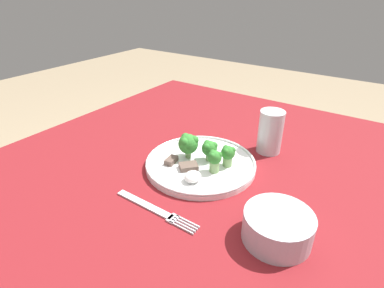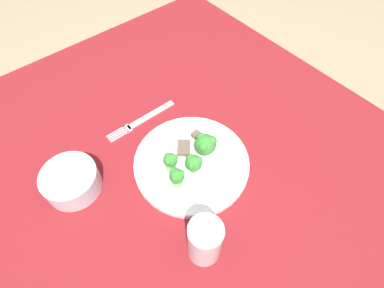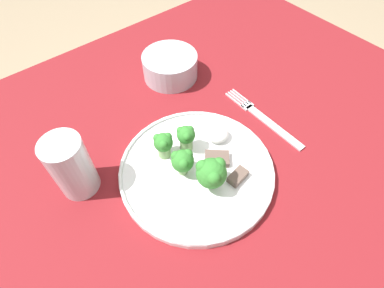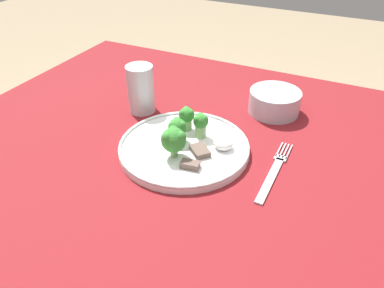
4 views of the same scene
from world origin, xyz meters
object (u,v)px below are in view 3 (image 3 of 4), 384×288
(fork, at_px, (263,118))
(cream_bowl, at_px, (170,67))
(dinner_plate, at_px, (197,170))
(drinking_glass, at_px, (73,169))

(fork, distance_m, cream_bowl, 0.23)
(dinner_plate, xyz_separation_m, drinking_glass, (-0.17, 0.11, 0.04))
(drinking_glass, bearing_deg, dinner_plate, -32.74)
(cream_bowl, bearing_deg, drinking_glass, -155.79)
(dinner_plate, distance_m, fork, 0.19)
(fork, bearing_deg, drinking_glass, 165.06)
(fork, relative_size, drinking_glass, 1.73)
(dinner_plate, relative_size, drinking_glass, 2.35)
(cream_bowl, bearing_deg, fork, -74.03)
(fork, height_order, cream_bowl, cream_bowl)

